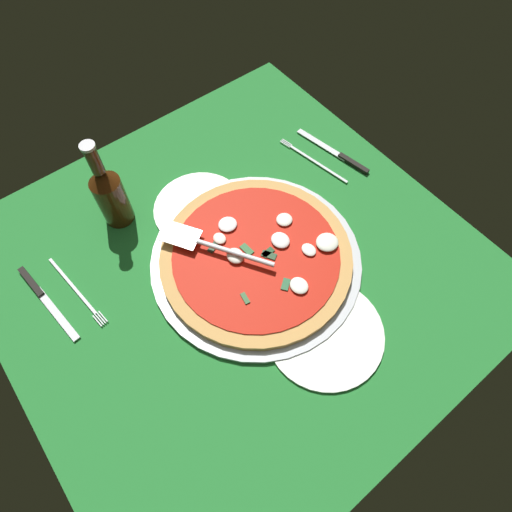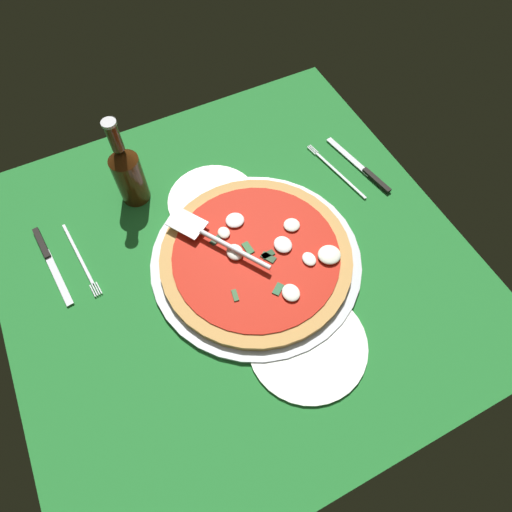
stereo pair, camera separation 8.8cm
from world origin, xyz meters
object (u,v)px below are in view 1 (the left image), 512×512
pizza_server (213,245)px  place_setting_near (60,295)px  pizza (257,256)px  dinner_plate_right (325,333)px  dinner_plate_left (199,209)px  beer_bottle (110,194)px  place_setting_far (326,158)px

pizza_server → place_setting_near: size_ratio=1.03×
pizza → pizza_server: 9.21cm
dinner_plate_right → pizza_server: bearing=-165.9°
place_setting_near → dinner_plate_right: bearing=37.2°
dinner_plate_left → pizza: bearing=6.1°
pizza → place_setting_near: (-17.95, -35.53, -1.94)cm
beer_bottle → place_setting_near: bearing=-63.9°
dinner_plate_right → pizza_server: (-26.42, -6.65, 4.41)cm
pizza → beer_bottle: size_ratio=1.76×
pizza_server → place_setting_near: 31.85cm
pizza_server → dinner_plate_left: bearing=-52.3°
pizza → place_setting_far: 32.63cm
pizza → place_setting_far: pizza is taller
pizza_server → place_setting_near: pizza_server is taller
dinner_plate_left → beer_bottle: size_ratio=0.90×
pizza_server → beer_bottle: 23.70cm
pizza_server → beer_bottle: size_ratio=0.98×
dinner_plate_right → beer_bottle: beer_bottle is taller
dinner_plate_left → pizza: size_ratio=0.51×
pizza_server → place_setting_far: bearing=-113.6°
pizza → beer_bottle: (-27.15, -16.79, 6.15)cm
dinner_plate_right → place_setting_near: 52.39cm
place_setting_far → pizza: bearing=101.0°
dinner_plate_right → place_setting_far: bearing=136.9°
pizza_server → place_setting_near: bearing=35.8°
dinner_plate_left → beer_bottle: 19.09cm
dinner_plate_left → place_setting_near: bearing=-89.7°
dinner_plate_right → place_setting_near: bearing=-136.8°
place_setting_far → pizza_server: bearing=88.5°
pizza_server → beer_bottle: (-20.95, -10.50, 3.53)cm
dinner_plate_left → dinner_plate_right: size_ratio=0.90×
beer_bottle → pizza_server: bearing=26.6°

